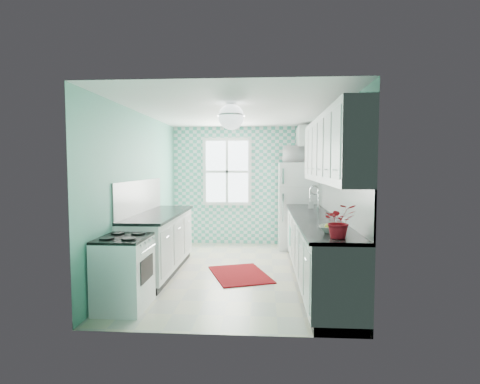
# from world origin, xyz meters

# --- Properties ---
(floor) EXTENTS (3.00, 4.40, 0.02)m
(floor) POSITION_xyz_m (0.00, 0.00, -0.01)
(floor) COLOR beige
(floor) RESTS_ON ground
(ceiling) EXTENTS (3.00, 4.40, 0.02)m
(ceiling) POSITION_xyz_m (0.00, 0.00, 2.51)
(ceiling) COLOR white
(ceiling) RESTS_ON wall_back
(wall_back) EXTENTS (3.00, 0.02, 2.50)m
(wall_back) POSITION_xyz_m (0.00, 2.21, 1.25)
(wall_back) COLOR #5DAF97
(wall_back) RESTS_ON floor
(wall_front) EXTENTS (3.00, 0.02, 2.50)m
(wall_front) POSITION_xyz_m (0.00, -2.21, 1.25)
(wall_front) COLOR #5DAF97
(wall_front) RESTS_ON floor
(wall_left) EXTENTS (0.02, 4.40, 2.50)m
(wall_left) POSITION_xyz_m (-1.51, 0.00, 1.25)
(wall_left) COLOR #5DAF97
(wall_left) RESTS_ON floor
(wall_right) EXTENTS (0.02, 4.40, 2.50)m
(wall_right) POSITION_xyz_m (1.51, 0.00, 1.25)
(wall_right) COLOR #5DAF97
(wall_right) RESTS_ON floor
(accent_wall) EXTENTS (3.00, 0.01, 2.50)m
(accent_wall) POSITION_xyz_m (0.00, 2.19, 1.25)
(accent_wall) COLOR #4EB9A1
(accent_wall) RESTS_ON wall_back
(window) EXTENTS (1.04, 0.05, 1.44)m
(window) POSITION_xyz_m (-0.35, 2.16, 1.55)
(window) COLOR white
(window) RESTS_ON wall_back
(backsplash_right) EXTENTS (0.02, 3.60, 0.51)m
(backsplash_right) POSITION_xyz_m (1.49, -0.40, 1.20)
(backsplash_right) COLOR white
(backsplash_right) RESTS_ON wall_right
(backsplash_left) EXTENTS (0.02, 2.15, 0.51)m
(backsplash_left) POSITION_xyz_m (-1.49, -0.07, 1.20)
(backsplash_left) COLOR white
(backsplash_left) RESTS_ON wall_left
(upper_cabinets_right) EXTENTS (0.33, 3.20, 0.90)m
(upper_cabinets_right) POSITION_xyz_m (1.33, -0.60, 1.90)
(upper_cabinets_right) COLOR white
(upper_cabinets_right) RESTS_ON wall_right
(upper_cabinet_fridge) EXTENTS (0.40, 0.74, 0.40)m
(upper_cabinet_fridge) POSITION_xyz_m (1.30, 1.83, 2.25)
(upper_cabinet_fridge) COLOR white
(upper_cabinet_fridge) RESTS_ON wall_right
(ceiling_light) EXTENTS (0.34, 0.34, 0.35)m
(ceiling_light) POSITION_xyz_m (0.00, -0.80, 2.32)
(ceiling_light) COLOR silver
(ceiling_light) RESTS_ON ceiling
(base_cabinets_right) EXTENTS (0.60, 3.60, 0.90)m
(base_cabinets_right) POSITION_xyz_m (1.20, -0.40, 0.45)
(base_cabinets_right) COLOR white
(base_cabinets_right) RESTS_ON floor
(countertop_right) EXTENTS (0.63, 3.60, 0.04)m
(countertop_right) POSITION_xyz_m (1.19, -0.40, 0.92)
(countertop_right) COLOR black
(countertop_right) RESTS_ON base_cabinets_right
(base_cabinets_left) EXTENTS (0.60, 2.15, 0.90)m
(base_cabinets_left) POSITION_xyz_m (-1.20, -0.07, 0.45)
(base_cabinets_left) COLOR white
(base_cabinets_left) RESTS_ON floor
(countertop_left) EXTENTS (0.63, 2.15, 0.04)m
(countertop_left) POSITION_xyz_m (-1.19, -0.07, 0.92)
(countertop_left) COLOR black
(countertop_left) RESTS_ON base_cabinets_left
(fridge) EXTENTS (0.76, 0.75, 1.74)m
(fridge) POSITION_xyz_m (1.11, 1.80, 0.87)
(fridge) COLOR white
(fridge) RESTS_ON floor
(stove) EXTENTS (0.55, 0.69, 0.83)m
(stove) POSITION_xyz_m (-1.20, -1.56, 0.44)
(stove) COLOR white
(stove) RESTS_ON floor
(sink) EXTENTS (0.43, 0.36, 0.53)m
(sink) POSITION_xyz_m (1.20, 0.56, 0.93)
(sink) COLOR silver
(sink) RESTS_ON countertop_right
(rug) EXTENTS (1.10, 1.30, 0.02)m
(rug) POSITION_xyz_m (0.08, -0.16, 0.01)
(rug) COLOR #680A00
(rug) RESTS_ON floor
(dish_towel) EXTENTS (0.09, 0.21, 0.33)m
(dish_towel) POSITION_xyz_m (0.89, 0.62, 0.48)
(dish_towel) COLOR #67C1BE
(dish_towel) RESTS_ON base_cabinets_right
(fruit_bowl) EXTENTS (0.38, 0.38, 0.08)m
(fruit_bowl) POSITION_xyz_m (1.20, -1.65, 0.98)
(fruit_bowl) COLOR white
(fruit_bowl) RESTS_ON countertop_right
(potted_plant) EXTENTS (0.34, 0.31, 0.35)m
(potted_plant) POSITION_xyz_m (1.20, -1.98, 1.12)
(potted_plant) COLOR maroon
(potted_plant) RESTS_ON countertop_right
(soap_bottle) EXTENTS (0.09, 0.09, 0.19)m
(soap_bottle) POSITION_xyz_m (1.25, 0.70, 1.03)
(soap_bottle) COLOR #ADB9C3
(soap_bottle) RESTS_ON countertop_right
(microwave) EXTENTS (0.62, 0.44, 0.33)m
(microwave) POSITION_xyz_m (1.11, 1.80, 1.90)
(microwave) COLOR silver
(microwave) RESTS_ON fridge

